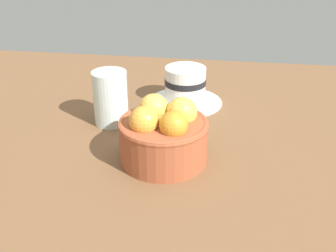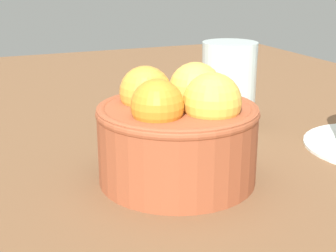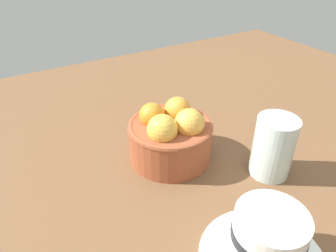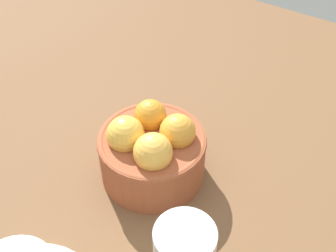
% 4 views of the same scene
% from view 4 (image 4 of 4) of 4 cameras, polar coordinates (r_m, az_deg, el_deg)
% --- Properties ---
extents(ground_plane, '(1.40, 1.01, 0.04)m').
position_cam_4_polar(ground_plane, '(0.62, -1.86, -7.01)').
color(ground_plane, brown).
extents(terracotta_bowl, '(0.14, 0.14, 0.10)m').
position_cam_4_polar(terracotta_bowl, '(0.57, -2.03, -3.05)').
color(terracotta_bowl, '#9E4C2D').
rests_on(terracotta_bowl, ground_plane).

